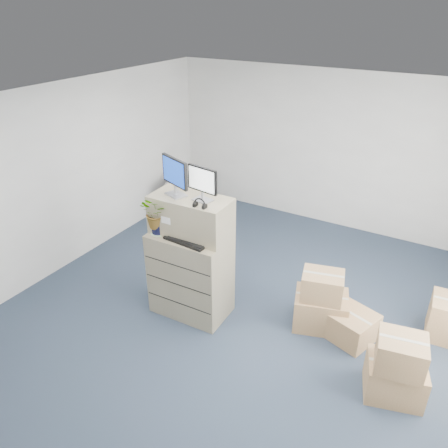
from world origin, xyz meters
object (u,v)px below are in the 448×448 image
Objects in this scene: filing_cabinet_lower at (191,274)px; office_chair at (187,195)px; water_bottle at (195,224)px; monitor_left at (175,175)px; monitor_right at (202,182)px; keyboard at (187,240)px; potted_plant at (157,217)px.

filing_cabinet_lower reaches higher than office_chair.
monitor_left is at bearing -164.39° from water_bottle.
monitor_left is 1.84× the size of water_bottle.
water_bottle is at bearing 97.84° from office_chair.
monitor_right is 0.74× the size of keyboard.
filing_cabinet_lower is at bearing 14.73° from monitor_left.
monitor_left is 1.12× the size of monitor_right.
filing_cabinet_lower is 4.47× the size of water_bottle.
potted_plant is at bearing -174.01° from keyboard.
monitor_right is 3.47m from office_chair.
water_bottle is (0.23, 0.06, -0.64)m from monitor_left.
keyboard is at bearing 95.78° from office_chair.
monitor_left reaches higher than monitor_right.
keyboard is (0.25, -0.16, -0.76)m from monitor_left.
filing_cabinet_lower is 2.02× the size of keyboard.
keyboard is at bearing 1.58° from potted_plant.
filing_cabinet_lower is 0.72m from water_bottle.
monitor_left is at bearing -165.82° from monitor_right.
filing_cabinet_lower is 2.43× the size of potted_plant.
water_bottle is 0.48m from potted_plant.
filing_cabinet_lower is 1.47× the size of office_chair.
monitor_right reaches higher than water_bottle.
potted_plant is (-0.36, -0.15, 0.82)m from filing_cabinet_lower.
monitor_left is at bearing 93.54° from office_chair.
monitor_right is at bearing 99.58° from office_chair.
water_bottle is (0.04, 0.08, 0.72)m from filing_cabinet_lower.
monitor_right reaches higher than keyboard.
monitor_right reaches higher than filing_cabinet_lower.
office_chair is (-1.60, 2.46, -1.54)m from monitor_left.
office_chair is (-1.97, 2.42, -1.51)m from monitor_right.
office_chair is (-1.83, 2.39, -0.90)m from water_bottle.
monitor_right is 0.76m from keyboard.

